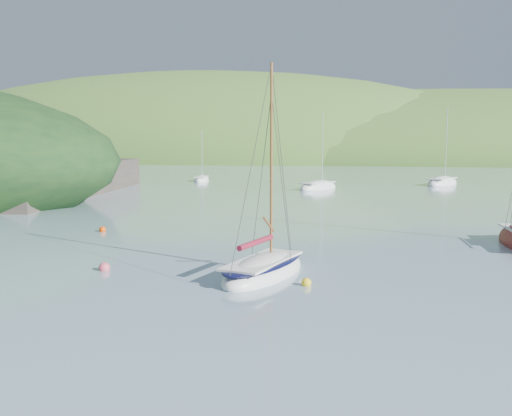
% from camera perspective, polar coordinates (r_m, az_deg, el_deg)
% --- Properties ---
extents(ground, '(700.00, 700.00, 0.00)m').
position_cam_1_polar(ground, '(23.32, -5.68, -7.92)').
color(ground, '#7496A1').
rests_on(ground, ground).
extents(shoreline_hills, '(690.00, 135.00, 56.00)m').
position_cam_1_polar(shoreline_hills, '(194.56, 8.54, 4.88)').
color(shoreline_hills, '#376727').
rests_on(shoreline_hills, ground).
extents(daysailer_white, '(3.70, 6.83, 9.95)m').
position_cam_1_polar(daysailer_white, '(25.22, 0.77, -6.24)').
color(daysailer_white, silver).
rests_on(daysailer_white, ground).
extents(distant_sloop_a, '(5.27, 7.53, 10.19)m').
position_cam_1_polar(distant_sloop_a, '(70.67, 6.24, 2.02)').
color(distant_sloop_a, silver).
rests_on(distant_sloop_a, ground).
extents(distant_sloop_b, '(5.78, 8.26, 11.16)m').
position_cam_1_polar(distant_sloop_b, '(81.10, 18.13, 2.34)').
color(distant_sloop_b, silver).
rests_on(distant_sloop_b, ground).
extents(distant_sloop_c, '(2.94, 5.97, 8.15)m').
position_cam_1_polar(distant_sloop_c, '(84.87, -5.48, 2.79)').
color(distant_sloop_c, silver).
rests_on(distant_sloop_c, ground).
extents(mooring_buoys, '(15.50, 11.26, 0.50)m').
position_cam_1_polar(mooring_buoys, '(29.29, -11.11, -4.75)').
color(mooring_buoys, yellow).
rests_on(mooring_buoys, ground).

